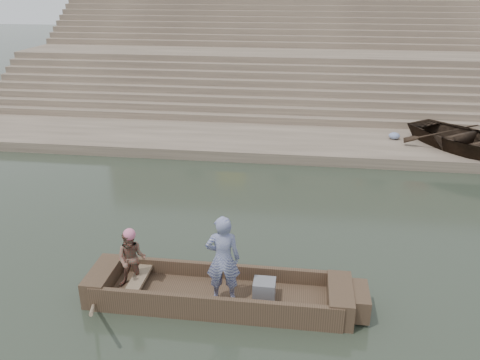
% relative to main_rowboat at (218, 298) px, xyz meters
% --- Properties ---
extents(ground, '(120.00, 120.00, 0.00)m').
position_rel_main_rowboat_xyz_m(ground, '(2.24, 2.53, -0.11)').
color(ground, '#252F23').
rests_on(ground, ground).
extents(lower_landing, '(32.00, 4.00, 0.40)m').
position_rel_main_rowboat_xyz_m(lower_landing, '(2.24, 10.53, 0.09)').
color(lower_landing, gray).
rests_on(lower_landing, ground).
extents(mid_landing, '(32.00, 3.00, 2.80)m').
position_rel_main_rowboat_xyz_m(mid_landing, '(2.24, 18.03, 1.29)').
color(mid_landing, gray).
rests_on(mid_landing, ground).
extents(upper_landing, '(32.00, 3.00, 5.20)m').
position_rel_main_rowboat_xyz_m(upper_landing, '(2.24, 25.03, 2.49)').
color(upper_landing, gray).
rests_on(upper_landing, ground).
extents(ghat_steps, '(32.00, 11.00, 5.20)m').
position_rel_main_rowboat_xyz_m(ghat_steps, '(2.24, 19.72, 1.69)').
color(ghat_steps, gray).
rests_on(ghat_steps, ground).
extents(main_rowboat, '(5.00, 1.30, 0.22)m').
position_rel_main_rowboat_xyz_m(main_rowboat, '(0.00, 0.00, 0.00)').
color(main_rowboat, brown).
rests_on(main_rowboat, ground).
extents(rowboat_trim, '(6.04, 2.63, 2.00)m').
position_rel_main_rowboat_xyz_m(rowboat_trim, '(0.21, -0.01, 0.20)').
color(rowboat_trim, brown).
rests_on(rowboat_trim, ground).
extents(standing_man, '(0.75, 0.54, 1.92)m').
position_rel_main_rowboat_xyz_m(standing_man, '(0.15, -0.16, 1.07)').
color(standing_man, navy).
rests_on(standing_man, main_rowboat).
extents(rowing_man, '(0.71, 0.59, 1.33)m').
position_rel_main_rowboat_xyz_m(rowing_man, '(-1.87, 0.04, 0.77)').
color(rowing_man, '#236A50').
rests_on(rowing_man, main_rowboat).
extents(television, '(0.46, 0.42, 0.40)m').
position_rel_main_rowboat_xyz_m(television, '(0.97, 0.00, 0.31)').
color(television, slate).
rests_on(television, main_rowboat).
extents(beached_rowboat, '(5.30, 5.54, 0.93)m').
position_rel_main_rowboat_xyz_m(beached_rowboat, '(7.65, 9.99, 0.76)').
color(beached_rowboat, '#2D2116').
rests_on(beached_rowboat, lower_landing).
extents(cloth_bundles, '(6.64, 0.72, 0.26)m').
position_rel_main_rowboat_xyz_m(cloth_bundles, '(8.38, 10.89, 0.42)').
color(cloth_bundles, '#3F5999').
rests_on(cloth_bundles, lower_landing).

